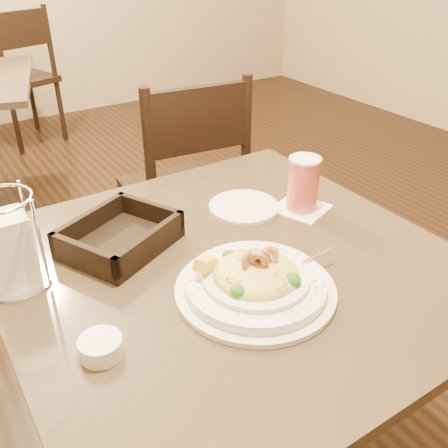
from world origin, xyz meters
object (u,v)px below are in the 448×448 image
pasta_bowl (256,280)px  side_plate (244,207)px  drink_glass (303,184)px  butter_ramekin (101,347)px  main_table (229,344)px  dining_chair_far (21,74)px  napkin_caddy (11,249)px  bread_basket (120,238)px  dining_chair_near (187,186)px

pasta_bowl → side_plate: pasta_bowl is taller
drink_glass → butter_ramekin: bearing=-161.4°
side_plate → drink_glass: bearing=-32.5°
main_table → dining_chair_far: bearing=85.3°
drink_glass → napkin_caddy: size_ratio=0.80×
bread_basket → dining_chair_near: bearing=50.9°
main_table → side_plate: size_ratio=5.16×
dining_chair_near → napkin_caddy: napkin_caddy is taller
dining_chair_far → bread_basket: dining_chair_far is taller
pasta_bowl → napkin_caddy: size_ratio=1.77×
drink_glass → butter_ramekin: drink_glass is taller
dining_chair_near → dining_chair_far: bearing=-80.5°
dining_chair_far → pasta_bowl: size_ratio=2.72×
dining_chair_far → napkin_caddy: bearing=59.2°
drink_glass → side_plate: size_ratio=0.88×
dining_chair_near → side_plate: bearing=80.6°
pasta_bowl → napkin_caddy: bearing=144.1°
side_plate → main_table: bearing=-132.7°
drink_glass → napkin_caddy: bearing=174.5°
bread_basket → side_plate: bread_basket is taller
main_table → drink_glass: bearing=18.5°
main_table → drink_glass: drink_glass is taller
pasta_bowl → napkin_caddy: napkin_caddy is taller
pasta_bowl → drink_glass: 0.36m
dining_chair_far → pasta_bowl: 3.08m
dining_chair_far → bread_basket: size_ratio=3.29×
main_table → pasta_bowl: size_ratio=2.63×
bread_basket → pasta_bowl: bearing=-62.1°
dining_chair_far → napkin_caddy: size_ratio=4.81×
main_table → dining_chair_far: (0.24, 2.95, -0.01)m
main_table → butter_ramekin: 0.42m
pasta_bowl → napkin_caddy: (-0.37, 0.27, 0.05)m
napkin_caddy → drink_glass: bearing=-5.5°
dining_chair_near → drink_glass: 0.78m
dining_chair_far → drink_glass: dining_chair_far is taller
dining_chair_near → napkin_caddy: 1.03m
main_table → dining_chair_far: size_ratio=0.97×
side_plate → butter_ramekin: butter_ramekin is taller
dining_chair_near → side_plate: dining_chair_near is taller
side_plate → bread_basket: bearing=179.0°
dining_chair_near → pasta_bowl: (-0.36, -0.92, 0.28)m
dining_chair_near → drink_glass: size_ratio=6.04×
dining_chair_near → dining_chair_far: size_ratio=1.00×
dining_chair_far → side_plate: dining_chair_far is taller
dining_chair_far → butter_ramekin: 3.12m
dining_chair_far → butter_ramekin: dining_chair_far is taller
dining_chair_far → bread_basket: 2.82m
dining_chair_far → napkin_caddy: 2.88m
dining_chair_far → side_plate: 2.79m
dining_chair_near → main_table: bearing=73.8°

